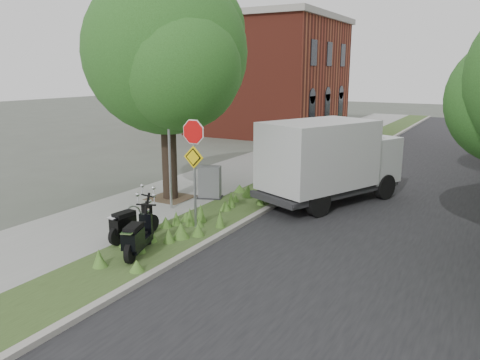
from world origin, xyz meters
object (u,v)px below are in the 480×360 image
(utility_cabinet, at_px, (210,183))
(sign_assembly, at_px, (194,151))
(box_truck, at_px, (329,158))
(scooter_near, at_px, (129,226))
(scooter_far, at_px, (136,240))

(utility_cabinet, bearing_deg, sign_assembly, -64.36)
(box_truck, bearing_deg, utility_cabinet, -153.21)
(scooter_near, relative_size, scooter_far, 1.03)
(sign_assembly, relative_size, utility_cabinet, 2.86)
(box_truck, distance_m, utility_cabinet, 4.21)
(sign_assembly, bearing_deg, utility_cabinet, 115.64)
(sign_assembly, relative_size, scooter_far, 1.92)
(sign_assembly, relative_size, scooter_near, 1.87)
(sign_assembly, distance_m, utility_cabinet, 3.64)
(scooter_far, relative_size, utility_cabinet, 1.49)
(box_truck, bearing_deg, scooter_near, -116.15)
(sign_assembly, height_order, utility_cabinet, sign_assembly)
(scooter_near, bearing_deg, box_truck, 63.85)
(scooter_far, bearing_deg, box_truck, 72.35)
(scooter_near, bearing_deg, utility_cabinet, 95.97)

